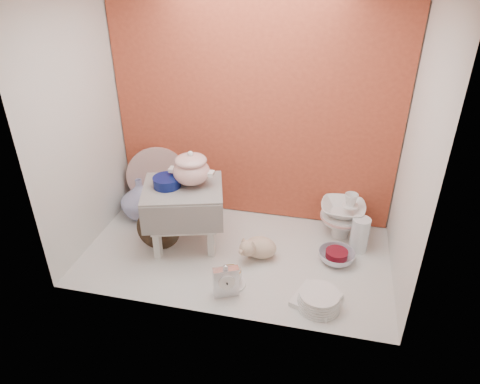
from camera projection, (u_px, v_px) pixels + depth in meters
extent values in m
plane|color=silver|center=(236.00, 254.00, 2.62)|extent=(1.80, 1.80, 0.00)
cube|color=#BB4C2E|center=(254.00, 107.00, 2.68)|extent=(1.80, 0.06, 1.50)
cube|color=silver|center=(78.00, 124.00, 2.43)|extent=(0.06, 1.00, 1.50)
cube|color=silver|center=(419.00, 154.00, 2.08)|extent=(0.06, 1.00, 1.50)
cylinder|color=#0B1553|center=(167.00, 182.00, 2.52)|extent=(0.21, 0.21, 0.06)
imported|color=white|center=(141.00, 198.00, 2.92)|extent=(0.31, 0.31, 0.28)
cube|color=silver|center=(226.00, 281.00, 2.27)|extent=(0.14, 0.10, 0.20)
ellipsoid|color=#C9A98E|center=(260.00, 247.00, 2.56)|extent=(0.29, 0.25, 0.15)
cylinder|color=white|center=(231.00, 283.00, 2.39)|extent=(0.17, 0.17, 0.01)
imported|color=white|center=(231.00, 276.00, 2.36)|extent=(0.15, 0.15, 0.09)
cube|color=white|center=(316.00, 300.00, 2.27)|extent=(0.27, 0.27, 0.03)
cylinder|color=white|center=(319.00, 299.00, 2.23)|extent=(0.24, 0.24, 0.09)
imported|color=silver|center=(336.00, 257.00, 2.55)|extent=(0.28, 0.28, 0.07)
cylinder|color=silver|center=(360.00, 235.00, 2.61)|extent=(0.13, 0.13, 0.22)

